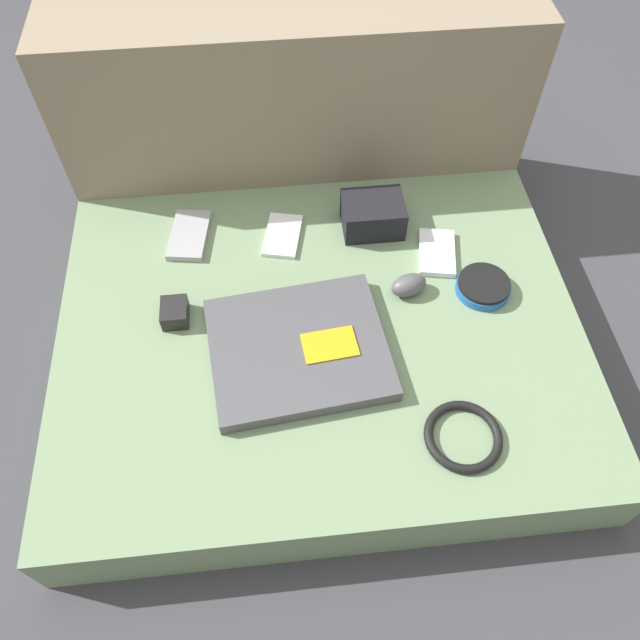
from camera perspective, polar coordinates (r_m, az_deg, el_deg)
ground_plane at (r=1.19m, az=0.00°, el=-3.87°), size 8.00×8.00×0.00m
couch_seat at (r=1.14m, az=0.00°, el=-2.31°), size 0.92×0.72×0.12m
couch_backrest at (r=1.34m, az=-2.15°, el=18.31°), size 0.92×0.20×0.44m
laptop at (r=1.05m, az=-1.97°, el=-2.63°), size 0.32×0.28×0.03m
computer_mouse at (r=1.13m, az=8.12°, el=3.18°), size 0.08×0.06×0.04m
speaker_puck at (r=1.17m, az=14.70°, el=2.99°), size 0.10×0.10×0.02m
phone_silver at (r=1.21m, az=10.63°, el=6.07°), size 0.09×0.12×0.01m
phone_black at (r=1.25m, az=-11.87°, el=7.60°), size 0.09×0.13×0.01m
phone_small at (r=1.22m, az=-3.45°, el=7.73°), size 0.09×0.12×0.01m
camera_pouch at (r=1.23m, az=4.86°, el=9.57°), size 0.12×0.09×0.06m
charger_brick at (r=1.12m, az=-13.14°, el=0.67°), size 0.05×0.06×0.03m
cable_coil at (r=1.01m, az=12.96°, el=-10.32°), size 0.12×0.12×0.01m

